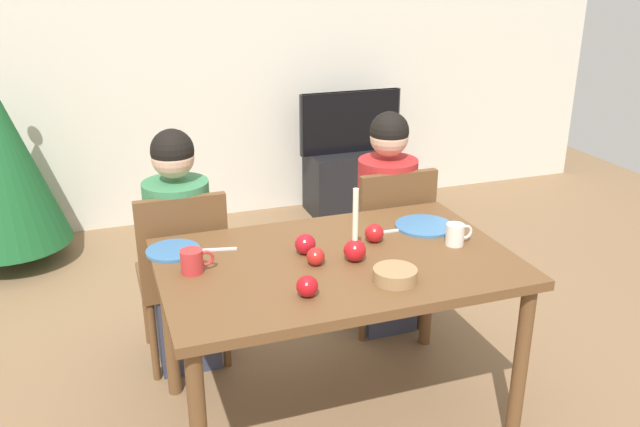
# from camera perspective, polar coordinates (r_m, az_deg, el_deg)

# --- Properties ---
(ground_plane) EXTENTS (7.68, 7.68, 0.00)m
(ground_plane) POSITION_cam_1_polar(r_m,az_deg,el_deg) (3.06, 1.29, -16.67)
(ground_plane) COLOR brown
(back_wall) EXTENTS (6.40, 0.10, 2.60)m
(back_wall) POSITION_cam_1_polar(r_m,az_deg,el_deg) (4.97, -9.45, 14.24)
(back_wall) COLOR beige
(back_wall) RESTS_ON ground
(dining_table) EXTENTS (1.40, 0.90, 0.75)m
(dining_table) POSITION_cam_1_polar(r_m,az_deg,el_deg) (2.71, 1.40, -5.47)
(dining_table) COLOR brown
(dining_table) RESTS_ON ground
(chair_left) EXTENTS (0.40, 0.40, 0.90)m
(chair_left) POSITION_cam_1_polar(r_m,az_deg,el_deg) (3.19, -11.62, -4.64)
(chair_left) COLOR brown
(chair_left) RESTS_ON ground
(chair_right) EXTENTS (0.40, 0.40, 0.90)m
(chair_right) POSITION_cam_1_polar(r_m,az_deg,el_deg) (3.46, 5.81, -2.20)
(chair_right) COLOR brown
(chair_right) RESTS_ON ground
(person_left_child) EXTENTS (0.30, 0.30, 1.17)m
(person_left_child) POSITION_cam_1_polar(r_m,az_deg,el_deg) (3.20, -11.78, -3.47)
(person_left_child) COLOR #33384C
(person_left_child) RESTS_ON ground
(person_right_child) EXTENTS (0.30, 0.30, 1.17)m
(person_right_child) POSITION_cam_1_polar(r_m,az_deg,el_deg) (3.47, 5.62, -1.13)
(person_right_child) COLOR #33384C
(person_right_child) RESTS_ON ground
(tv_stand) EXTENTS (0.64, 0.40, 0.48)m
(tv_stand) POSITION_cam_1_polar(r_m,az_deg,el_deg) (5.18, 2.53, 2.75)
(tv_stand) COLOR black
(tv_stand) RESTS_ON ground
(tv) EXTENTS (0.79, 0.05, 0.46)m
(tv) POSITION_cam_1_polar(r_m,az_deg,el_deg) (5.05, 2.61, 7.81)
(tv) COLOR black
(tv) RESTS_ON tv_stand
(candle_centerpiece) EXTENTS (0.09, 0.09, 0.30)m
(candle_centerpiece) POSITION_cam_1_polar(r_m,az_deg,el_deg) (2.63, 2.99, -2.79)
(candle_centerpiece) COLOR red
(candle_centerpiece) RESTS_ON dining_table
(plate_left) EXTENTS (0.22, 0.22, 0.01)m
(plate_left) POSITION_cam_1_polar(r_m,az_deg,el_deg) (2.79, -12.42, -3.11)
(plate_left) COLOR teal
(plate_left) RESTS_ON dining_table
(plate_right) EXTENTS (0.26, 0.26, 0.01)m
(plate_right) POSITION_cam_1_polar(r_m,az_deg,el_deg) (3.00, 8.89, -1.05)
(plate_right) COLOR teal
(plate_right) RESTS_ON dining_table
(mug_left) EXTENTS (0.13, 0.09, 0.09)m
(mug_left) POSITION_cam_1_polar(r_m,az_deg,el_deg) (2.59, -10.80, -4.01)
(mug_left) COLOR #B72D2D
(mug_left) RESTS_ON dining_table
(mug_right) EXTENTS (0.12, 0.08, 0.09)m
(mug_right) POSITION_cam_1_polar(r_m,az_deg,el_deg) (2.83, 11.50, -1.75)
(mug_right) COLOR silver
(mug_right) RESTS_ON dining_table
(fork_left) EXTENTS (0.18, 0.05, 0.01)m
(fork_left) POSITION_cam_1_polar(r_m,az_deg,el_deg) (2.77, -8.96, -3.06)
(fork_left) COLOR silver
(fork_left) RESTS_ON dining_table
(fork_right) EXTENTS (0.18, 0.01, 0.01)m
(fork_right) POSITION_cam_1_polar(r_m,az_deg,el_deg) (2.93, 6.02, -1.51)
(fork_right) COLOR silver
(fork_right) RESTS_ON dining_table
(bowl_walnuts) EXTENTS (0.16, 0.16, 0.05)m
(bowl_walnuts) POSITION_cam_1_polar(r_m,az_deg,el_deg) (2.50, 6.42, -5.24)
(bowl_walnuts) COLOR #99754C
(bowl_walnuts) RESTS_ON dining_table
(apple_near_candle) EXTENTS (0.08, 0.08, 0.08)m
(apple_near_candle) POSITION_cam_1_polar(r_m,az_deg,el_deg) (2.37, -1.10, -6.22)
(apple_near_candle) COLOR #AF1117
(apple_near_candle) RESTS_ON dining_table
(apple_by_left_plate) EXTENTS (0.08, 0.08, 0.08)m
(apple_by_left_plate) POSITION_cam_1_polar(r_m,az_deg,el_deg) (2.81, 4.65, -1.67)
(apple_by_left_plate) COLOR #B31719
(apple_by_left_plate) RESTS_ON dining_table
(apple_by_right_mug) EXTENTS (0.07, 0.07, 0.07)m
(apple_by_right_mug) POSITION_cam_1_polar(r_m,az_deg,el_deg) (2.60, -0.37, -3.69)
(apple_by_right_mug) COLOR #B21E19
(apple_by_right_mug) RESTS_ON dining_table
(apple_far_edge) EXTENTS (0.08, 0.08, 0.08)m
(apple_far_edge) POSITION_cam_1_polar(r_m,az_deg,el_deg) (2.70, -1.27, -2.62)
(apple_far_edge) COLOR #AD131D
(apple_far_edge) RESTS_ON dining_table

